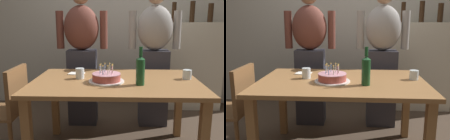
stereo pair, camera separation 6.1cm
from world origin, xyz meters
TOP-DOWN VIEW (x-y plane):
  - back_wall at (0.00, 1.55)m, footprint 5.20×0.10m
  - dining_table at (0.00, 0.00)m, footprint 1.50×0.96m
  - birthday_cake at (-0.08, -0.06)m, footprint 0.31×0.31m
  - water_glass_near at (-0.33, 0.05)m, footprint 0.08×0.08m
  - water_glass_far at (0.66, 0.07)m, footprint 0.08×0.08m
  - wine_bottle at (0.21, -0.14)m, footprint 0.07×0.07m
  - napkin_stack at (-0.40, 0.24)m, footprint 0.17×0.14m
  - person_man_bearded at (-0.42, 0.73)m, footprint 0.61×0.27m
  - person_woman_cardigan at (0.44, 0.73)m, footprint 0.61×0.27m
  - dining_chair at (-0.97, -0.10)m, footprint 0.42×0.42m
  - shelf_cabinet at (1.03, 1.33)m, footprint 0.88×0.30m

SIDE VIEW (x-z plane):
  - dining_chair at x=-0.97m, z-range 0.08..0.95m
  - shelf_cabinet at x=1.03m, z-range -0.13..1.39m
  - dining_table at x=0.00m, z-range 0.27..1.01m
  - napkin_stack at x=-0.40m, z-range 0.74..0.75m
  - birthday_cake at x=-0.08m, z-range 0.70..0.86m
  - water_glass_far at x=0.66m, z-range 0.74..0.83m
  - water_glass_near at x=-0.33m, z-range 0.74..0.84m
  - wine_bottle at x=0.21m, z-range 0.71..1.03m
  - person_man_bearded at x=-0.42m, z-range 0.04..1.70m
  - person_woman_cardigan at x=0.44m, z-range 0.04..1.70m
  - back_wall at x=0.00m, z-range 0.00..2.60m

